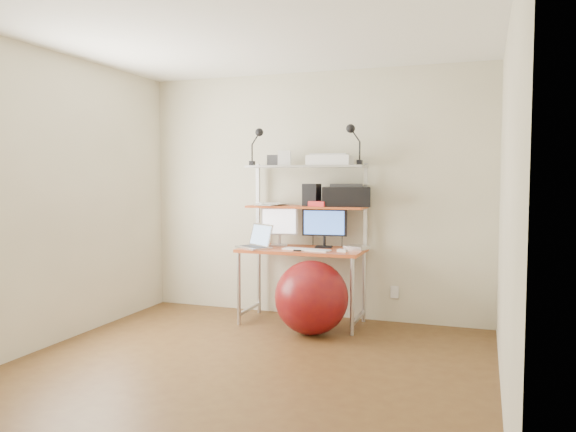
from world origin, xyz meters
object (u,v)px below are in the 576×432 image
object	(u,v)px
monitor_black	(324,225)
laptop	(257,243)
printer	(346,196)
monitor_silver	(280,224)
exercise_ball	(311,297)

from	to	relation	value
monitor_black	laptop	size ratio (longest dim) A/B	1.04
laptop	printer	size ratio (longest dim) A/B	0.83
laptop	printer	bearing A→B (deg)	52.19
monitor_black	laptop	world-z (taller)	monitor_black
monitor_silver	exercise_ball	bearing A→B (deg)	-61.31
monitor_silver	printer	distance (m)	0.74
printer	monitor_silver	bearing A→B (deg)	169.07
laptop	monitor_black	bearing A→B (deg)	56.39
monitor_silver	laptop	xyz separation A→B (m)	(-0.15, -0.25, -0.17)
laptop	exercise_ball	world-z (taller)	laptop
monitor_silver	printer	world-z (taller)	printer
monitor_silver	exercise_ball	distance (m)	0.93
monitor_silver	laptop	world-z (taller)	monitor_silver
monitor_silver	laptop	size ratio (longest dim) A/B	0.97
monitor_black	printer	size ratio (longest dim) A/B	0.86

